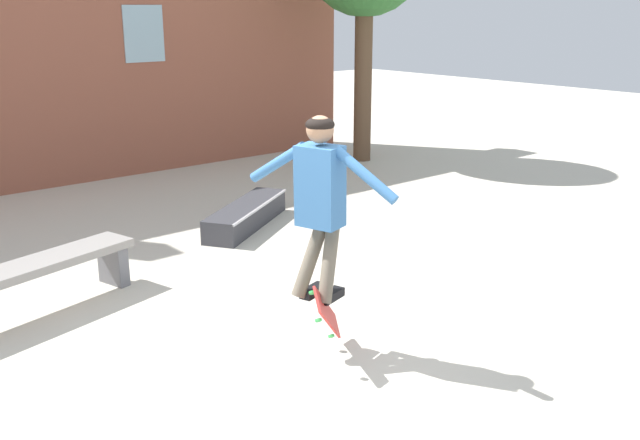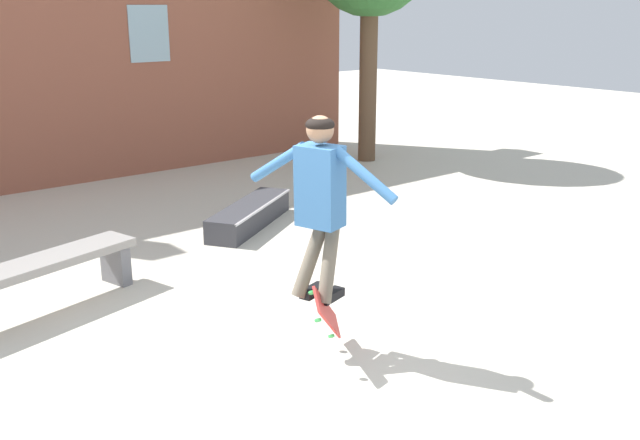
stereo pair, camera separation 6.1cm
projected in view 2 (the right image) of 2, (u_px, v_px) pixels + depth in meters
ground_plane at (306, 366)px, 5.62m from camera, size 40.00×40.00×0.00m
park_bench at (40, 273)px, 6.57m from camera, size 1.97×0.87×0.49m
skate_ledge at (250, 215)px, 9.17m from camera, size 1.72×1.32×0.29m
skater at (320, 193)px, 5.44m from camera, size 0.45×1.30×1.46m
skateboard_flipping at (327, 314)px, 5.66m from camera, size 0.58×0.50×0.66m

